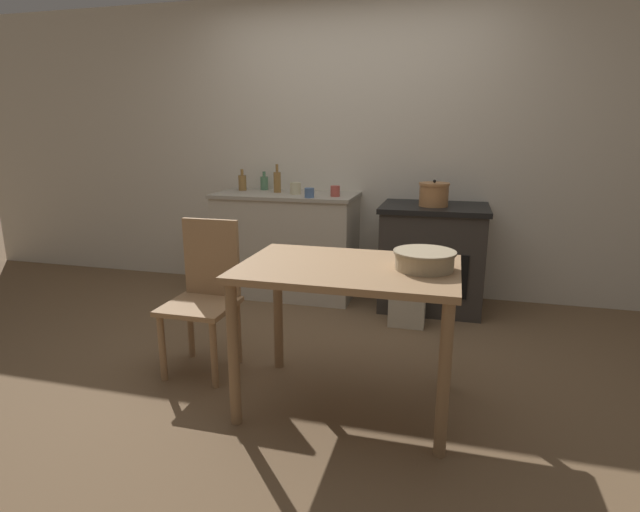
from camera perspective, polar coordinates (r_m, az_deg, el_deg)
ground_plane at (r=3.28m, az=-1.86°, el=-11.68°), size 14.00×14.00×0.00m
wall_back at (r=4.50m, az=4.00°, el=12.14°), size 8.00×0.07×2.55m
counter_cabinet at (r=4.43m, az=-3.78°, el=1.37°), size 1.22×0.61×0.90m
stove at (r=4.19m, az=12.69°, el=-0.06°), size 0.84×0.66×0.85m
work_table at (r=2.54m, az=3.24°, el=-3.54°), size 1.09×0.74×0.77m
chair at (r=3.10m, az=-13.02°, el=-4.10°), size 0.40×0.40×0.91m
flour_sack at (r=3.82m, az=9.94°, el=-5.39°), size 0.26×0.19×0.33m
stock_pot at (r=4.04m, az=12.88°, el=6.88°), size 0.24×0.24×0.21m
mixing_bowl_large at (r=2.47m, az=11.84°, el=-0.34°), size 0.30×0.30×0.09m
bottle_far_left at (r=4.62m, az=-6.39°, el=8.31°), size 0.07×0.07×0.17m
bottle_left at (r=4.41m, az=-4.91°, el=8.47°), size 0.06×0.06×0.24m
bottle_mid_left at (r=4.60m, az=-8.86°, el=8.33°), size 0.07×0.07×0.19m
cup_center_left at (r=4.12m, az=1.75°, el=7.42°), size 0.08×0.08×0.09m
cup_center at (r=4.27m, az=-2.82°, el=7.72°), size 0.09×0.09×0.10m
cup_center_right at (r=4.05m, az=-1.22°, el=7.23°), size 0.08×0.08×0.08m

